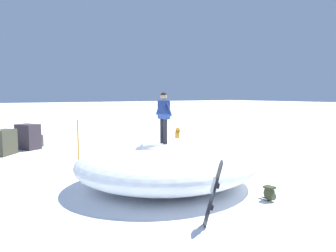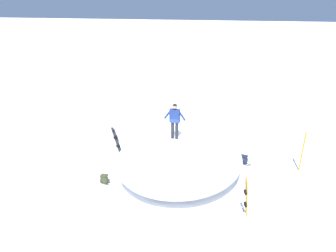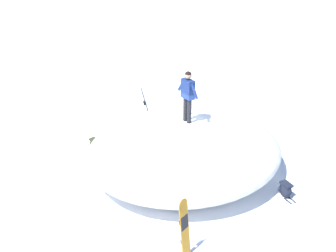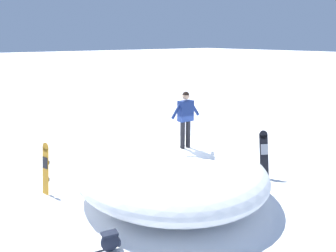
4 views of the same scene
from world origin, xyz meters
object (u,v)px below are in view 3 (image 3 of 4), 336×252
Objects in this scene: backpack_near at (285,189)px; backpack_far at (94,144)px; snowboard_secondary_upright at (147,107)px; snowboarder_standing at (188,92)px; snowboard_primary_upright at (184,228)px.

backpack_near reaches higher than backpack_far.
snowboard_secondary_upright reaches higher than backpack_far.
backpack_near is 6.60m from backpack_far.
snowboarder_standing is at bearing 19.15° from backpack_near.
snowboard_secondary_upright reaches higher than backpack_near.
backpack_near is at bearing -160.85° from snowboarder_standing.
snowboard_secondary_upright is at bearing -80.22° from backpack_far.
backpack_far is (5.82, 3.11, -0.01)m from backpack_near.
snowboard_primary_upright reaches higher than backpack_far.
snowboard_secondary_upright is (3.10, -0.56, -1.69)m from snowboarder_standing.
snowboard_primary_upright is at bearing 152.47° from snowboard_secondary_upright.
backpack_far is at bearing 37.13° from snowboarder_standing.
snowboarder_standing is 4.05m from backpack_near.
backpack_far is at bearing -7.04° from snowboard_primary_upright.
snowboarder_standing is 3.08× the size of backpack_far.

